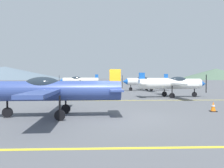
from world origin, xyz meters
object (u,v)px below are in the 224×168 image
(airplane_mid, at_px, (173,83))
(airplane_back, at_px, (79,80))
(airplane_far, at_px, (146,81))
(traffic_cone_front, at_px, (213,107))
(airplane_near, at_px, (54,90))

(airplane_mid, bearing_deg, airplane_back, 121.69)
(airplane_far, relative_size, traffic_cone_front, 13.72)
(airplane_near, distance_m, airplane_back, 28.27)
(airplane_back, height_order, traffic_cone_front, airplane_back)
(airplane_mid, xyz_separation_m, airplane_far, (-0.63, 10.35, 0.00))
(airplane_near, distance_m, traffic_cone_front, 9.08)
(airplane_far, bearing_deg, airplane_mid, -86.50)
(airplane_back, bearing_deg, airplane_mid, -58.31)
(airplane_near, relative_size, airplane_mid, 1.00)
(airplane_mid, relative_size, airplane_far, 1.00)
(airplane_near, height_order, airplane_back, same)
(airplane_far, bearing_deg, airplane_back, 144.00)
(airplane_far, bearing_deg, traffic_cone_front, -89.30)
(airplane_near, bearing_deg, airplane_back, 93.59)
(airplane_far, relative_size, airplane_back, 1.01)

